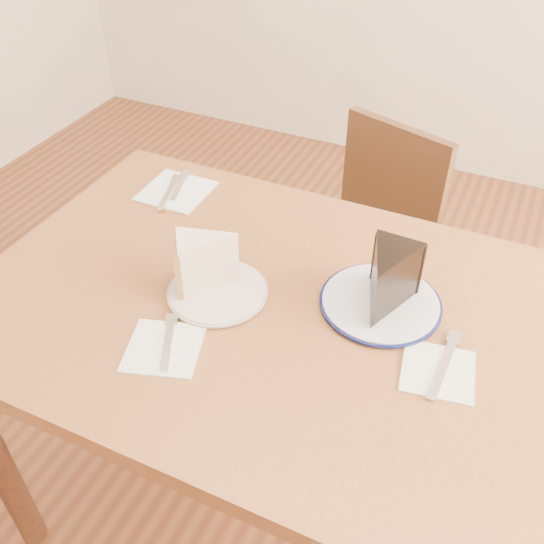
{
  "coord_description": "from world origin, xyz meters",
  "views": [
    {
      "loc": [
        0.35,
        -0.78,
        1.55
      ],
      "look_at": [
        -0.03,
        0.03,
        0.8
      ],
      "focal_mm": 40.0,
      "sensor_mm": 36.0,
      "label": 1
    }
  ],
  "objects_px": {
    "chair_far": "(361,249)",
    "plate_cream": "(218,292)",
    "carrot_cake": "(210,262)",
    "chocolate_cake": "(385,285)",
    "plate_navy": "(380,303)",
    "table": "(277,340)"
  },
  "relations": [
    {
      "from": "chair_far",
      "to": "plate_cream",
      "type": "bearing_deg",
      "value": 98.44
    },
    {
      "from": "carrot_cake",
      "to": "chair_far",
      "type": "bearing_deg",
      "value": 133.72
    },
    {
      "from": "carrot_cake",
      "to": "chocolate_cake",
      "type": "bearing_deg",
      "value": 68.67
    },
    {
      "from": "plate_navy",
      "to": "chocolate_cake",
      "type": "relative_size",
      "value": 1.67
    },
    {
      "from": "plate_navy",
      "to": "chocolate_cake",
      "type": "height_order",
      "value": "chocolate_cake"
    },
    {
      "from": "plate_navy",
      "to": "carrot_cake",
      "type": "bearing_deg",
      "value": -164.57
    },
    {
      "from": "chair_far",
      "to": "carrot_cake",
      "type": "bearing_deg",
      "value": 96.27
    },
    {
      "from": "chocolate_cake",
      "to": "table",
      "type": "bearing_deg",
      "value": 22.19
    },
    {
      "from": "chocolate_cake",
      "to": "carrot_cake",
      "type": "bearing_deg",
      "value": 14.98
    },
    {
      "from": "table",
      "to": "plate_navy",
      "type": "distance_m",
      "value": 0.22
    },
    {
      "from": "carrot_cake",
      "to": "chocolate_cake",
      "type": "xyz_separation_m",
      "value": [
        0.33,
        0.07,
        0.0
      ]
    },
    {
      "from": "table",
      "to": "carrot_cake",
      "type": "distance_m",
      "value": 0.22
    },
    {
      "from": "carrot_cake",
      "to": "chocolate_cake",
      "type": "relative_size",
      "value": 0.86
    },
    {
      "from": "chair_far",
      "to": "chocolate_cake",
      "type": "relative_size",
      "value": 5.98
    },
    {
      "from": "table",
      "to": "chocolate_cake",
      "type": "relative_size",
      "value": 8.97
    },
    {
      "from": "chair_far",
      "to": "table",
      "type": "bearing_deg",
      "value": 109.04
    },
    {
      "from": "table",
      "to": "carrot_cake",
      "type": "height_order",
      "value": "carrot_cake"
    },
    {
      "from": "table",
      "to": "chair_far",
      "type": "bearing_deg",
      "value": 90.67
    },
    {
      "from": "chair_far",
      "to": "plate_cream",
      "type": "distance_m",
      "value": 0.72
    },
    {
      "from": "plate_navy",
      "to": "table",
      "type": "bearing_deg",
      "value": -155.48
    },
    {
      "from": "table",
      "to": "plate_cream",
      "type": "distance_m",
      "value": 0.16
    },
    {
      "from": "plate_cream",
      "to": "plate_navy",
      "type": "bearing_deg",
      "value": 19.1
    }
  ]
}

